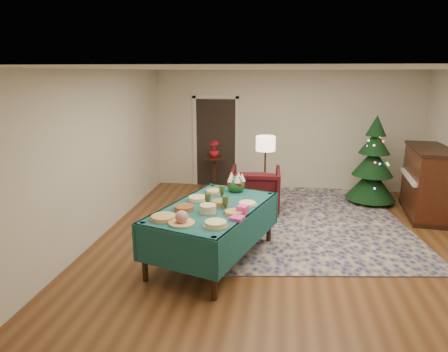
# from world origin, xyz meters

# --- Properties ---
(room_shell) EXTENTS (7.00, 7.00, 7.00)m
(room_shell) POSITION_xyz_m (0.00, 0.00, 1.35)
(room_shell) COLOR #593319
(room_shell) RESTS_ON ground
(doorway) EXTENTS (1.08, 0.04, 2.16)m
(doorway) POSITION_xyz_m (-1.60, 3.48, 1.10)
(doorway) COLOR black
(doorway) RESTS_ON ground
(rug) EXTENTS (3.73, 4.59, 0.02)m
(rug) POSITION_xyz_m (0.52, 1.40, 0.01)
(rug) COLOR #131347
(rug) RESTS_ON ground
(buffet_table) EXTENTS (1.81, 2.36, 0.81)m
(buffet_table) POSITION_xyz_m (-1.00, -0.40, 0.65)
(buffet_table) COLOR black
(buffet_table) RESTS_ON ground
(platter_0) EXTENTS (0.37, 0.37, 0.05)m
(platter_0) POSITION_xyz_m (-1.55, -0.99, 0.84)
(platter_0) COLOR silver
(platter_0) RESTS_ON buffet_table
(platter_1) EXTENTS (0.34, 0.34, 0.18)m
(platter_1) POSITION_xyz_m (-1.27, -1.12, 0.88)
(platter_1) COLOR silver
(platter_1) RESTS_ON buffet_table
(platter_2) EXTENTS (0.32, 0.32, 0.07)m
(platter_2) POSITION_xyz_m (-0.84, -1.14, 0.84)
(platter_2) COLOR silver
(platter_2) RESTS_ON buffet_table
(platter_3) EXTENTS (0.32, 0.32, 0.06)m
(platter_3) POSITION_xyz_m (-1.37, -0.59, 0.84)
(platter_3) COLOR silver
(platter_3) RESTS_ON buffet_table
(platter_4) EXTENTS (0.26, 0.26, 0.11)m
(platter_4) POSITION_xyz_m (-1.03, -0.66, 0.87)
(platter_4) COLOR silver
(platter_4) RESTS_ON buffet_table
(platter_5) EXTENTS (0.29, 0.29, 0.05)m
(platter_5) POSITION_xyz_m (-0.67, -0.67, 0.83)
(platter_5) COLOR silver
(platter_5) RESTS_ON buffet_table
(platter_6) EXTENTS (0.33, 0.33, 0.06)m
(platter_6) POSITION_xyz_m (-1.27, -0.16, 0.84)
(platter_6) COLOR silver
(platter_6) RESTS_ON buffet_table
(platter_7) EXTENTS (0.29, 0.29, 0.08)m
(platter_7) POSITION_xyz_m (-0.91, -0.36, 0.85)
(platter_7) COLOR silver
(platter_7) RESTS_ON buffet_table
(platter_8) EXTENTS (0.29, 0.29, 0.05)m
(platter_8) POSITION_xyz_m (-0.53, -0.28, 0.83)
(platter_8) COLOR silver
(platter_8) RESTS_ON buffet_table
(platter_9) EXTENTS (0.30, 0.30, 0.05)m
(platter_9) POSITION_xyz_m (-1.09, 0.24, 0.83)
(platter_9) COLOR silver
(platter_9) RESTS_ON buffet_table
(goblet_0) EXTENTS (0.09, 0.09, 0.19)m
(goblet_0) POSITION_xyz_m (-0.93, 0.00, 0.91)
(goblet_0) COLOR #2D471E
(goblet_0) RESTS_ON buffet_table
(goblet_1) EXTENTS (0.09, 0.09, 0.19)m
(goblet_1) POSITION_xyz_m (-0.81, -0.50, 0.91)
(goblet_1) COLOR #2D471E
(goblet_1) RESTS_ON buffet_table
(goblet_2) EXTENTS (0.09, 0.09, 0.19)m
(goblet_2) POSITION_xyz_m (-1.07, -0.40, 0.91)
(goblet_2) COLOR #2D471E
(goblet_2) RESTS_ON buffet_table
(napkin_stack) EXTENTS (0.20, 0.20, 0.04)m
(napkin_stack) POSITION_xyz_m (-0.61, -0.87, 0.83)
(napkin_stack) COLOR #CE39A0
(napkin_stack) RESTS_ON buffet_table
(gift_box) EXTENTS (0.16, 0.16, 0.11)m
(gift_box) POSITION_xyz_m (-0.56, -0.62, 0.87)
(gift_box) COLOR #E94097
(gift_box) RESTS_ON buffet_table
(centerpiece) EXTENTS (0.29, 0.29, 0.34)m
(centerpiece) POSITION_xyz_m (-0.76, 0.37, 0.95)
(centerpiece) COLOR #1E4C1E
(centerpiece) RESTS_ON buffet_table
(armchair) EXTENTS (0.96, 0.91, 0.96)m
(armchair) POSITION_xyz_m (-0.54, 1.77, 0.48)
(armchair) COLOR #3E0D10
(armchair) RESTS_ON ground
(floor_lamp) EXTENTS (0.36, 0.36, 1.50)m
(floor_lamp) POSITION_xyz_m (-0.37, 1.71, 1.27)
(floor_lamp) COLOR #A57F3F
(floor_lamp) RESTS_ON ground
(side_table) EXTENTS (0.44, 0.44, 0.78)m
(side_table) POSITION_xyz_m (-1.56, 3.02, 0.38)
(side_table) COLOR black
(side_table) RESTS_ON ground
(potted_plant) EXTENTS (0.21, 0.38, 0.21)m
(potted_plant) POSITION_xyz_m (-1.56, 3.02, 0.89)
(potted_plant) COLOR #AD0C1C
(potted_plant) RESTS_ON side_table
(christmas_tree) EXTENTS (1.32, 1.32, 1.82)m
(christmas_tree) POSITION_xyz_m (1.80, 2.64, 0.82)
(christmas_tree) COLOR black
(christmas_tree) RESTS_ON ground
(piano) EXTENTS (0.85, 1.58, 1.31)m
(piano) POSITION_xyz_m (2.66, 2.00, 0.64)
(piano) COLOR black
(piano) RESTS_ON ground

